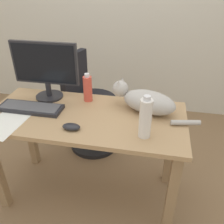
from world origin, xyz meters
TOP-DOWN VIEW (x-y plane):
  - ground_plane at (0.00, 0.00)m, footprint 8.00×8.00m
  - desk at (0.00, 0.00)m, footprint 1.32×0.61m
  - office_chair at (-0.17, 0.62)m, footprint 0.50×0.48m
  - monitor at (-0.34, 0.19)m, footprint 0.48×0.20m
  - keyboard at (-0.39, -0.01)m, footprint 0.44×0.15m
  - cat at (0.38, 0.12)m, footprint 0.58×0.29m
  - computer_mouse at (-0.04, -0.18)m, footprint 0.11×0.06m
  - paper_sheet at (-0.46, -0.21)m, footprint 0.23×0.31m
  - water_bottle at (-0.04, 0.20)m, footprint 0.06×0.06m
  - spray_bottle at (0.40, -0.16)m, footprint 0.07×0.07m

SIDE VIEW (x-z plane):
  - ground_plane at x=0.00m, z-range 0.00..0.00m
  - office_chair at x=-0.17m, z-range -0.06..0.87m
  - desk at x=0.00m, z-range 0.24..0.97m
  - paper_sheet at x=-0.46m, z-range 0.73..0.73m
  - keyboard at x=-0.39m, z-range 0.73..0.76m
  - computer_mouse at x=-0.04m, z-range 0.73..0.77m
  - cat at x=0.38m, z-range 0.71..0.91m
  - water_bottle at x=-0.04m, z-range 0.72..0.93m
  - spray_bottle at x=0.40m, z-range 0.72..0.98m
  - monitor at x=-0.34m, z-range 0.75..1.17m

